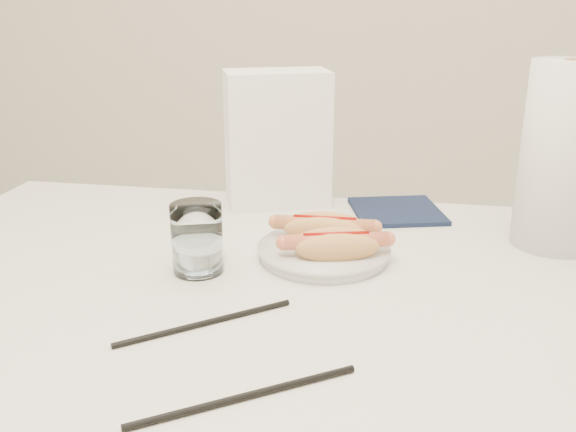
% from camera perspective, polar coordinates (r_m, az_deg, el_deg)
% --- Properties ---
extents(table, '(1.20, 0.80, 0.75)m').
position_cam_1_polar(table, '(0.88, -1.28, -9.81)').
color(table, white).
rests_on(table, ground).
extents(plate, '(0.21, 0.21, 0.02)m').
position_cam_1_polar(plate, '(0.94, 3.23, -3.36)').
color(plate, silver).
rests_on(plate, table).
extents(hotdog_left, '(0.15, 0.06, 0.04)m').
position_cam_1_polar(hotdog_left, '(0.96, 3.32, -1.11)').
color(hotdog_left, '#DF9D59').
rests_on(hotdog_left, plate).
extents(hotdog_right, '(0.15, 0.09, 0.04)m').
position_cam_1_polar(hotdog_right, '(0.90, 4.35, -2.62)').
color(hotdog_right, '#E59E59').
rests_on(hotdog_right, plate).
extents(water_glass, '(0.07, 0.07, 0.10)m').
position_cam_1_polar(water_glass, '(0.89, -8.19, -2.00)').
color(water_glass, white).
rests_on(water_glass, table).
extents(chopstick_near, '(0.18, 0.14, 0.01)m').
position_cam_1_polar(chopstick_near, '(0.76, -7.44, -9.52)').
color(chopstick_near, black).
rests_on(chopstick_near, table).
extents(chopstick_far, '(0.20, 0.14, 0.01)m').
position_cam_1_polar(chopstick_far, '(0.64, -3.84, -15.90)').
color(chopstick_far, black).
rests_on(chopstick_far, table).
extents(napkin_box, '(0.21, 0.16, 0.24)m').
position_cam_1_polar(napkin_box, '(1.15, -0.98, 6.97)').
color(napkin_box, white).
rests_on(napkin_box, table).
extents(navy_napkin, '(0.18, 0.18, 0.01)m').
position_cam_1_polar(navy_napkin, '(1.14, 9.77, 0.45)').
color(navy_napkin, '#111A35').
rests_on(navy_napkin, table).
extents(paper_towel_roll, '(0.14, 0.14, 0.28)m').
position_cam_1_polar(paper_towel_roll, '(1.03, 23.60, 4.94)').
color(paper_towel_roll, white).
rests_on(paper_towel_roll, table).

